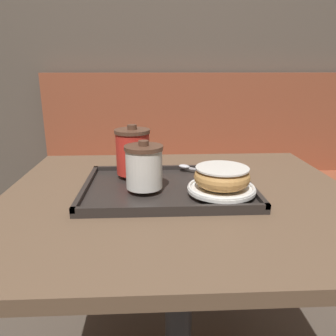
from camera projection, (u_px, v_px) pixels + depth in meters
name	position (u px, v px, depth m)	size (l,w,h in m)	color
wall_behind	(164.00, 34.00, 1.77)	(8.00, 0.05, 2.40)	brown
booth_bench	(208.00, 201.00, 1.82)	(1.78, 0.44, 1.00)	brown
cafe_table	(179.00, 248.00, 0.91)	(0.93, 0.82, 0.70)	brown
serving_tray	(168.00, 188.00, 0.88)	(0.45, 0.33, 0.02)	#282321
coffee_cup_front	(144.00, 166.00, 0.82)	(0.10, 0.10, 0.12)	white
coffee_cup_rear	(133.00, 151.00, 0.93)	(0.10, 0.10, 0.14)	red
plate_with_chocolate_donut	(221.00, 188.00, 0.81)	(0.17, 0.17, 0.01)	white
donut_chocolate_glazed	(222.00, 176.00, 0.80)	(0.14, 0.14, 0.05)	tan
spoon	(190.00, 168.00, 0.99)	(0.13, 0.09, 0.01)	silver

